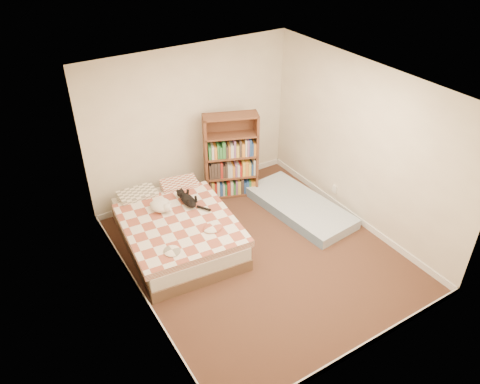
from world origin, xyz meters
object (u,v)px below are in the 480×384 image
bed (176,228)px  bookshelf (230,165)px  floor_mattress (299,207)px  black_cat (187,199)px  white_dog (162,205)px

bed → bookshelf: bookshelf is taller
floor_mattress → black_cat: bearing=158.0°
floor_mattress → white_dog: 2.24m
bed → black_cat: (0.29, 0.17, 0.31)m
white_dog → black_cat: bearing=19.7°
bed → bookshelf: (1.35, 0.72, 0.29)m
bed → white_dog: size_ratio=5.19×
floor_mattress → bookshelf: bearing=116.8°
bookshelf → floor_mattress: bookshelf is taller
bed → white_dog: bearing=120.4°
bookshelf → black_cat: (-1.06, -0.55, 0.02)m
black_cat → white_dog: (-0.39, 0.04, 0.01)m
floor_mattress → bed: bearing=164.9°
bed → floor_mattress: 2.06m
floor_mattress → black_cat: black_cat is taller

